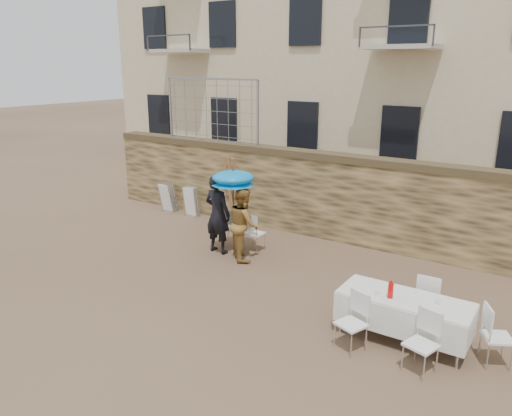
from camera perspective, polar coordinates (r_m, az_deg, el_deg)
The scene contains 17 objects.
ground at distance 9.97m, azimuth -9.09°, elevation -10.37°, with size 80.00×80.00×0.00m, color brown.
stone_wall at distance 13.44m, azimuth 5.19°, elevation 1.81°, with size 13.00×0.50×2.20m, color brown.
chain_link_fence at distance 14.74m, azimuth -5.10°, elevation 10.98°, with size 3.20×0.06×1.80m, color gray, non-canonical shape.
man_suit at distance 11.94m, azimuth -4.41°, elevation -0.69°, with size 0.70×0.46×1.93m, color black.
woman_dress at distance 11.55m, azimuth -1.45°, elevation -1.82°, with size 0.83×0.65×1.70m, color gold.
umbrella at distance 11.57m, azimuth -2.62°, elevation 3.18°, with size 1.02×1.02×1.94m.
couple_chair_left at distance 12.51m, azimuth -2.81°, elevation -2.20°, with size 0.48×0.48×0.96m, color white, non-canonical shape.
couple_chair_right at distance 12.13m, azimuth -0.14°, elevation -2.78°, with size 0.48×0.48×0.96m, color white, non-canonical shape.
banquet_table at distance 8.58m, azimuth 16.65°, elevation -10.02°, with size 2.10×0.85×0.78m.
soda_bottle at distance 8.43m, azimuth 15.13°, elevation -9.08°, with size 0.09×0.09×0.26m, color red.
table_chair_front_left at distance 8.23m, azimuth 10.82°, elevation -12.75°, with size 0.48×0.48×0.96m, color white, non-canonical shape.
table_chair_front_right at distance 7.95m, azimuth 18.36°, elevation -14.47°, with size 0.48×0.48×0.96m, color white, non-canonical shape.
table_chair_back at distance 9.35m, azimuth 19.20°, elevation -9.73°, with size 0.48×0.48×0.96m, color white, non-canonical shape.
table_chair_side at distance 8.56m, azimuth 25.90°, elevation -13.01°, with size 0.48×0.48×0.96m, color white, non-canonical shape.
chair_stack_left at distance 15.70m, azimuth -9.69°, elevation 1.34°, with size 0.46×0.40×0.92m, color white, non-canonical shape.
chair_stack_right at distance 15.12m, azimuth -7.19°, elevation 0.87°, with size 0.46×0.32×0.92m, color white, non-canonical shape.
wood_planks at distance 14.07m, azimuth -2.12°, elevation 2.10°, with size 0.70×0.20×2.00m, color #A37749, non-canonical shape.
Camera 1 is at (6.15, -6.47, 4.42)m, focal length 35.00 mm.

